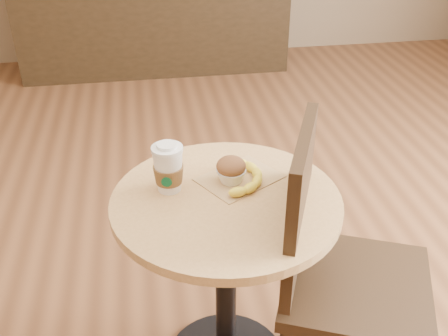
# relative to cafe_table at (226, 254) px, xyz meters

# --- Properties ---
(cafe_table) EXTENTS (0.70, 0.70, 0.75)m
(cafe_table) POSITION_rel_cafe_table_xyz_m (0.00, 0.00, 0.00)
(cafe_table) COLOR black
(cafe_table) RESTS_ON ground
(chair_right) EXTENTS (0.58, 0.58, 1.00)m
(chair_right) POSITION_rel_cafe_table_xyz_m (0.31, -0.14, 0.02)
(chair_right) COLOR black
(chair_right) RESTS_ON ground
(service_counter) EXTENTS (2.30, 0.65, 1.04)m
(service_counter) POSITION_rel_cafe_table_xyz_m (-0.08, 3.20, -0.01)
(service_counter) COLOR black
(service_counter) RESTS_ON ground
(kraft_bag) EXTENTS (0.30, 0.28, 0.00)m
(kraft_bag) POSITION_rel_cafe_table_xyz_m (0.06, 0.10, 0.22)
(kraft_bag) COLOR tan
(kraft_bag) RESTS_ON cafe_table
(coffee_cup) EXTENTS (0.09, 0.10, 0.16)m
(coffee_cup) POSITION_rel_cafe_table_xyz_m (-0.16, 0.07, 0.29)
(coffee_cup) COLOR white
(coffee_cup) RESTS_ON cafe_table
(muffin) EXTENTS (0.09, 0.09, 0.08)m
(muffin) POSITION_rel_cafe_table_xyz_m (0.03, 0.08, 0.26)
(muffin) COLOR silver
(muffin) RESTS_ON kraft_bag
(banana) EXTENTS (0.20, 0.26, 0.03)m
(banana) POSITION_rel_cafe_table_xyz_m (0.07, 0.08, 0.24)
(banana) COLOR yellow
(banana) RESTS_ON kraft_bag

